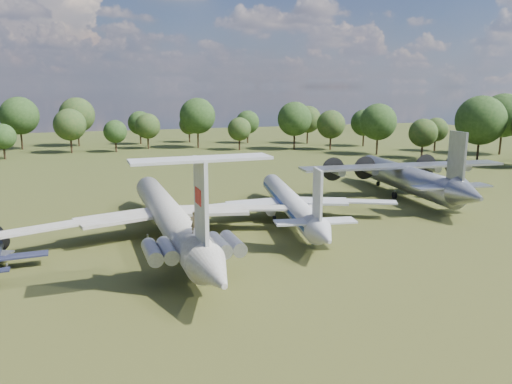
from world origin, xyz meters
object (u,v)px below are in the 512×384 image
object	(u,v)px
il62_airliner	(169,222)
an12_transport	(406,181)
tu104_jet	(290,206)
person_on_il62	(194,222)

from	to	relation	value
il62_airliner	an12_transport	distance (m)	40.77
il62_airliner	an12_transport	world-z (taller)	an12_transport
il62_airliner	tu104_jet	distance (m)	16.78
tu104_jet	person_on_il62	world-z (taller)	person_on_il62
an12_transport	person_on_il62	distance (m)	45.90
tu104_jet	an12_transport	xyz separation A→B (m)	(22.84, 7.46, 0.59)
person_on_il62	tu104_jet	bearing A→B (deg)	-158.34
il62_airliner	person_on_il62	world-z (taller)	person_on_il62
tu104_jet	person_on_il62	bearing A→B (deg)	-123.50
il62_airliner	person_on_il62	bearing A→B (deg)	-90.00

